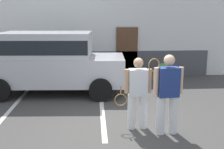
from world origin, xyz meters
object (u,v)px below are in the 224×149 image
at_px(parked_suv, 51,60).
at_px(tennis_player_woman, 168,93).
at_px(potted_plant_by_porch, 163,71).
at_px(tennis_player_man, 138,93).

xyz_separation_m(parked_suv, tennis_player_woman, (3.02, -3.51, -0.21)).
distance_m(parked_suv, tennis_player_woman, 4.63).
relative_size(parked_suv, potted_plant_by_porch, 6.40).
bearing_deg(tennis_player_man, potted_plant_by_porch, -111.86).
bearing_deg(parked_suv, potted_plant_by_porch, 21.76).
distance_m(parked_suv, tennis_player_man, 4.00).
relative_size(tennis_player_woman, potted_plant_by_porch, 2.44).
height_order(parked_suv, tennis_player_man, parked_suv).
distance_m(tennis_player_woman, potted_plant_by_porch, 5.08).
xyz_separation_m(tennis_player_man, potted_plant_by_porch, (1.73, 4.61, -0.46)).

